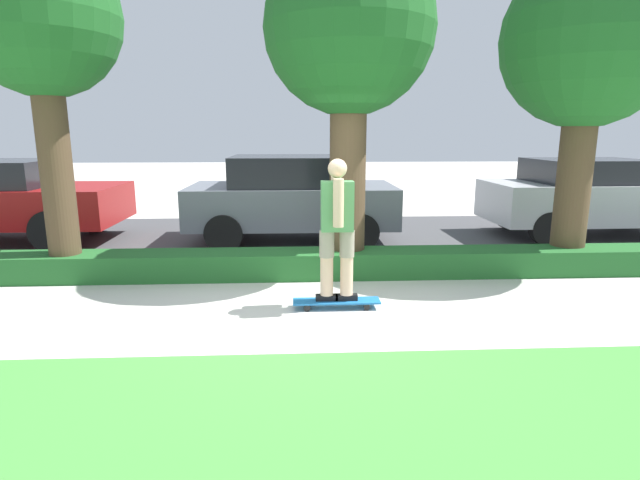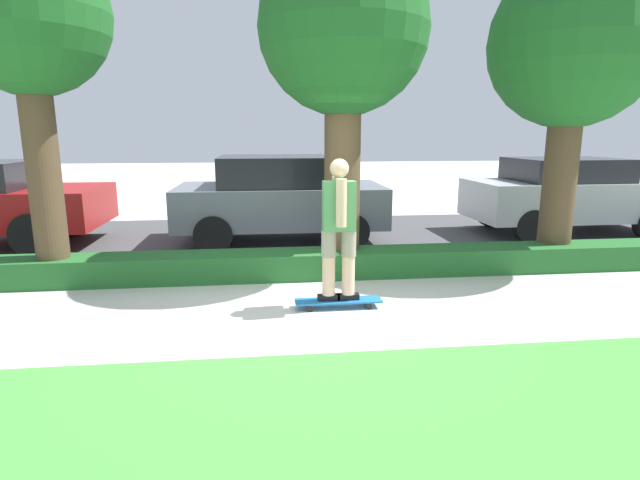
{
  "view_description": "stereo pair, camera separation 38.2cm",
  "coord_description": "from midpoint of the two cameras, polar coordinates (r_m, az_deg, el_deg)",
  "views": [
    {
      "loc": [
        -0.18,
        -5.34,
        2.03
      ],
      "look_at": [
        0.12,
        0.6,
        0.75
      ],
      "focal_mm": 28.0,
      "sensor_mm": 36.0,
      "label": 1
    },
    {
      "loc": [
        -0.56,
        -5.3,
        2.03
      ],
      "look_at": [
        0.12,
        0.6,
        0.75
      ],
      "focal_mm": 28.0,
      "sensor_mm": 36.0,
      "label": 2
    }
  ],
  "objects": [
    {
      "name": "ground_plane",
      "position": [
        5.71,
        -2.43,
        -8.69
      ],
      "size": [
        60.0,
        60.0,
        0.0
      ],
      "primitive_type": "plane",
      "color": "beige"
    },
    {
      "name": "street_asphalt",
      "position": [
        9.74,
        -4.24,
        0.13
      ],
      "size": [
        18.47,
        5.0,
        0.01
      ],
      "color": "#474749",
      "rests_on": "ground_plane"
    },
    {
      "name": "hedge_row",
      "position": [
        7.17,
        -3.38,
        -2.76
      ],
      "size": [
        18.47,
        0.6,
        0.37
      ],
      "color": "#236028",
      "rests_on": "ground_plane"
    },
    {
      "name": "skateboard",
      "position": [
        5.93,
        0.25,
        -7.03
      ],
      "size": [
        1.03,
        0.24,
        0.1
      ],
      "color": "#1E6BAD",
      "rests_on": "ground_plane"
    },
    {
      "name": "skater_person",
      "position": [
        5.7,
        0.26,
        1.53
      ],
      "size": [
        0.49,
        0.42,
        1.65
      ],
      "color": "black",
      "rests_on": "skateboard"
    },
    {
      "name": "tree_near",
      "position": [
        7.69,
        -31.87,
        20.42
      ],
      "size": [
        2.02,
        2.02,
        4.49
      ],
      "color": "brown",
      "rests_on": "ground_plane"
    },
    {
      "name": "tree_mid",
      "position": [
        7.24,
        1.08,
        22.21
      ],
      "size": [
        2.31,
        2.31,
        4.56
      ],
      "color": "brown",
      "rests_on": "ground_plane"
    },
    {
      "name": "tree_far",
      "position": [
        8.38,
        25.72,
        19.05
      ],
      "size": [
        2.4,
        2.4,
        4.48
      ],
      "color": "brown",
      "rests_on": "ground_plane"
    },
    {
      "name": "parked_car_middle",
      "position": [
        9.48,
        -5.87,
        4.83
      ],
      "size": [
        3.84,
        2.03,
        1.61
      ],
      "rotation": [
        0.0,
        0.0,
        -0.01
      ],
      "color": "slate",
      "rests_on": "ground_plane"
    },
    {
      "name": "parked_car_rear",
      "position": [
        11.32,
        25.55,
        4.75
      ],
      "size": [
        3.99,
        1.86,
        1.53
      ],
      "rotation": [
        0.0,
        0.0,
        0.02
      ],
      "color": "#B7B7BC",
      "rests_on": "ground_plane"
    }
  ]
}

